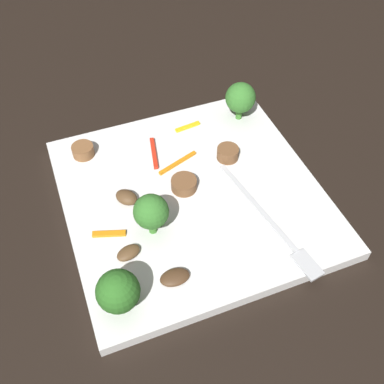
{
  "coord_description": "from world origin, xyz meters",
  "views": [
    {
      "loc": [
        0.32,
        -0.12,
        0.42
      ],
      "look_at": [
        0.0,
        0.0,
        0.01
      ],
      "focal_mm": 42.24,
      "sensor_mm": 36.0,
      "label": 1
    }
  ],
  "objects_px": {
    "broccoli_floret_1": "(151,212)",
    "pepper_strip_1": "(181,162)",
    "broccoli_floret_2": "(118,292)",
    "sausage_slice_0": "(228,153)",
    "plate": "(192,196)",
    "mushroom_2": "(175,277)",
    "pepper_strip_0": "(188,127)",
    "sausage_slice_2": "(184,184)",
    "pepper_strip_3": "(109,234)",
    "mushroom_1": "(128,253)",
    "pepper_strip_2": "(154,153)",
    "sausage_slice_1": "(83,151)",
    "fork": "(273,225)",
    "mushroom_0": "(126,197)",
    "broccoli_floret_0": "(240,98)"
  },
  "relations": [
    {
      "from": "sausage_slice_2",
      "to": "pepper_strip_3",
      "type": "bearing_deg",
      "value": -71.11
    },
    {
      "from": "pepper_strip_0",
      "to": "plate",
      "type": "bearing_deg",
      "value": -18.16
    },
    {
      "from": "plate",
      "to": "pepper_strip_1",
      "type": "xyz_separation_m",
      "value": [
        -0.05,
        0.0,
        0.01
      ]
    },
    {
      "from": "pepper_strip_0",
      "to": "pepper_strip_1",
      "type": "height_order",
      "value": "same"
    },
    {
      "from": "sausage_slice_2",
      "to": "pepper_strip_1",
      "type": "relative_size",
      "value": 0.54
    },
    {
      "from": "mushroom_2",
      "to": "pepper_strip_1",
      "type": "height_order",
      "value": "mushroom_2"
    },
    {
      "from": "sausage_slice_0",
      "to": "pepper_strip_2",
      "type": "xyz_separation_m",
      "value": [
        -0.04,
        -0.08,
        -0.01
      ]
    },
    {
      "from": "sausage_slice_0",
      "to": "mushroom_0",
      "type": "bearing_deg",
      "value": -80.55
    },
    {
      "from": "broccoli_floret_1",
      "to": "pepper_strip_1",
      "type": "xyz_separation_m",
      "value": [
        -0.09,
        0.06,
        -0.03
      ]
    },
    {
      "from": "broccoli_floret_0",
      "to": "mushroom_0",
      "type": "height_order",
      "value": "broccoli_floret_0"
    },
    {
      "from": "broccoli_floret_1",
      "to": "mushroom_1",
      "type": "relative_size",
      "value": 2.01
    },
    {
      "from": "mushroom_1",
      "to": "pepper_strip_2",
      "type": "xyz_separation_m",
      "value": [
        -0.13,
        0.07,
        -0.0
      ]
    },
    {
      "from": "fork",
      "to": "broccoli_floret_2",
      "type": "height_order",
      "value": "broccoli_floret_2"
    },
    {
      "from": "plate",
      "to": "mushroom_2",
      "type": "bearing_deg",
      "value": -29.53
    },
    {
      "from": "mushroom_1",
      "to": "sausage_slice_2",
      "type": "bearing_deg",
      "value": 127.59
    },
    {
      "from": "sausage_slice_1",
      "to": "pepper_strip_2",
      "type": "bearing_deg",
      "value": 69.16
    },
    {
      "from": "plate",
      "to": "broccoli_floret_2",
      "type": "height_order",
      "value": "broccoli_floret_2"
    },
    {
      "from": "mushroom_0",
      "to": "pepper_strip_0",
      "type": "bearing_deg",
      "value": 130.32
    },
    {
      "from": "fork",
      "to": "pepper_strip_0",
      "type": "xyz_separation_m",
      "value": [
        -0.19,
        -0.03,
        -0.0
      ]
    },
    {
      "from": "sausage_slice_1",
      "to": "mushroom_0",
      "type": "height_order",
      "value": "sausage_slice_1"
    },
    {
      "from": "mushroom_1",
      "to": "pepper_strip_0",
      "type": "distance_m",
      "value": 0.21
    },
    {
      "from": "fork",
      "to": "sausage_slice_2",
      "type": "height_order",
      "value": "sausage_slice_2"
    },
    {
      "from": "broccoli_floret_0",
      "to": "sausage_slice_1",
      "type": "relative_size",
      "value": 1.98
    },
    {
      "from": "mushroom_0",
      "to": "pepper_strip_3",
      "type": "relative_size",
      "value": 0.75
    },
    {
      "from": "mushroom_0",
      "to": "pepper_strip_3",
      "type": "bearing_deg",
      "value": -38.33
    },
    {
      "from": "plate",
      "to": "pepper_strip_1",
      "type": "bearing_deg",
      "value": 174.28
    },
    {
      "from": "broccoli_floret_2",
      "to": "sausage_slice_0",
      "type": "height_order",
      "value": "broccoli_floret_2"
    },
    {
      "from": "fork",
      "to": "sausage_slice_0",
      "type": "bearing_deg",
      "value": 172.36
    },
    {
      "from": "sausage_slice_2",
      "to": "mushroom_2",
      "type": "bearing_deg",
      "value": -24.74
    },
    {
      "from": "broccoli_floret_2",
      "to": "mushroom_0",
      "type": "xyz_separation_m",
      "value": [
        -0.13,
        0.04,
        -0.02
      ]
    },
    {
      "from": "broccoli_floret_1",
      "to": "mushroom_2",
      "type": "height_order",
      "value": "broccoli_floret_1"
    },
    {
      "from": "sausage_slice_1",
      "to": "pepper_strip_0",
      "type": "height_order",
      "value": "sausage_slice_1"
    },
    {
      "from": "mushroom_1",
      "to": "pepper_strip_1",
      "type": "xyz_separation_m",
      "value": [
        -0.11,
        0.1,
        -0.0
      ]
    },
    {
      "from": "broccoli_floret_2",
      "to": "pepper_strip_0",
      "type": "bearing_deg",
      "value": 145.47
    },
    {
      "from": "sausage_slice_1",
      "to": "pepper_strip_2",
      "type": "xyz_separation_m",
      "value": [
        0.03,
        0.08,
        -0.0
      ]
    },
    {
      "from": "broccoli_floret_1",
      "to": "sausage_slice_1",
      "type": "bearing_deg",
      "value": -162.65
    },
    {
      "from": "plate",
      "to": "pepper_strip_2",
      "type": "distance_m",
      "value": 0.08
    },
    {
      "from": "sausage_slice_2",
      "to": "mushroom_1",
      "type": "xyz_separation_m",
      "value": [
        0.07,
        -0.09,
        -0.0
      ]
    },
    {
      "from": "mushroom_0",
      "to": "pepper_strip_3",
      "type": "height_order",
      "value": "mushroom_0"
    },
    {
      "from": "mushroom_1",
      "to": "pepper_strip_1",
      "type": "relative_size",
      "value": 0.46
    },
    {
      "from": "sausage_slice_0",
      "to": "pepper_strip_2",
      "type": "bearing_deg",
      "value": -114.7
    },
    {
      "from": "broccoli_floret_0",
      "to": "broccoli_floret_2",
      "type": "distance_m",
      "value": 0.31
    },
    {
      "from": "broccoli_floret_2",
      "to": "sausage_slice_0",
      "type": "xyz_separation_m",
      "value": [
        -0.15,
        0.18,
        -0.02
      ]
    },
    {
      "from": "mushroom_0",
      "to": "pepper_strip_1",
      "type": "bearing_deg",
      "value": 113.63
    },
    {
      "from": "broccoli_floret_1",
      "to": "pepper_strip_3",
      "type": "xyz_separation_m",
      "value": [
        -0.01,
        -0.05,
        -0.03
      ]
    },
    {
      "from": "broccoli_floret_0",
      "to": "sausage_slice_1",
      "type": "bearing_deg",
      "value": -91.37
    },
    {
      "from": "broccoli_floret_1",
      "to": "pepper_strip_3",
      "type": "bearing_deg",
      "value": -104.68
    },
    {
      "from": "fork",
      "to": "pepper_strip_3",
      "type": "distance_m",
      "value": 0.18
    },
    {
      "from": "sausage_slice_0",
      "to": "pepper_strip_3",
      "type": "height_order",
      "value": "sausage_slice_0"
    },
    {
      "from": "plate",
      "to": "fork",
      "type": "height_order",
      "value": "fork"
    }
  ]
}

